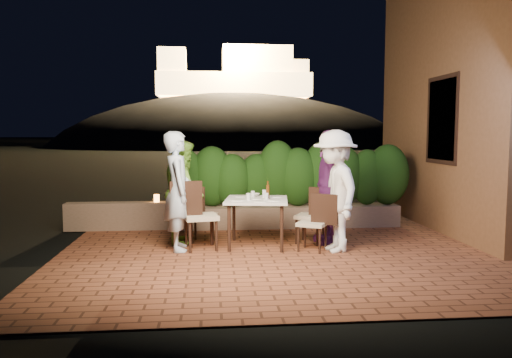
{
  "coord_description": "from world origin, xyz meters",
  "views": [
    {
      "loc": [
        -1.26,
        -6.95,
        1.78
      ],
      "look_at": [
        -0.55,
        0.82,
        1.05
      ],
      "focal_mm": 35.0,
      "sensor_mm": 36.0,
      "label": 1
    }
  ],
  "objects": [
    {
      "name": "diner_purple",
      "position": [
        0.62,
        0.86,
        0.91
      ],
      "size": [
        0.45,
        1.07,
        1.82
      ],
      "primitive_type": "imported",
      "rotation": [
        0.0,
        0.0,
        -1.56
      ],
      "color": "#5D2267",
      "rests_on": "ground"
    },
    {
      "name": "window_pane",
      "position": [
        2.82,
        1.5,
        2.0
      ],
      "size": [
        0.08,
        1.0,
        1.4
      ],
      "primitive_type": "cube",
      "color": "black",
      "rests_on": "building_wall"
    },
    {
      "name": "chair_left_back",
      "position": [
        -1.37,
        1.07,
        0.45
      ],
      "size": [
        0.48,
        0.48,
        0.91
      ],
      "primitive_type": null,
      "rotation": [
        0.0,
        0.0,
        -0.15
      ],
      "color": "black",
      "rests_on": "ground"
    },
    {
      "name": "parapet_lamp",
      "position": [
        -2.25,
        2.3,
        0.57
      ],
      "size": [
        0.1,
        0.1,
        0.14
      ],
      "primitive_type": "cylinder",
      "color": "orange",
      "rests_on": "parapet"
    },
    {
      "name": "window_frame",
      "position": [
        2.81,
        1.5,
        2.0
      ],
      "size": [
        0.06,
        1.15,
        1.55
      ],
      "primitive_type": "cube",
      "color": "black",
      "rests_on": "building_wall"
    },
    {
      "name": "plate_ne",
      "position": [
        -0.31,
        0.49,
        0.76
      ],
      "size": [
        0.21,
        0.21,
        0.01
      ],
      "primitive_type": "cylinder",
      "color": "white",
      "rests_on": "dining_table"
    },
    {
      "name": "plate_centre",
      "position": [
        -0.58,
        0.71,
        0.76
      ],
      "size": [
        0.22,
        0.22,
        0.01
      ],
      "primitive_type": "cylinder",
      "color": "white",
      "rests_on": "dining_table"
    },
    {
      "name": "hill",
      "position": [
        2.0,
        60.0,
        -4.0
      ],
      "size": [
        52.0,
        40.0,
        22.0
      ],
      "primitive_type": "ellipsoid",
      "color": "black",
      "rests_on": "ground"
    },
    {
      "name": "diner_blue",
      "position": [
        -1.75,
        0.58,
        0.9
      ],
      "size": [
        0.51,
        0.7,
        1.8
      ],
      "primitive_type": "imported",
      "rotation": [
        0.0,
        0.0,
        1.7
      ],
      "color": "silver",
      "rests_on": "ground"
    },
    {
      "name": "terrace_floor",
      "position": [
        0.0,
        0.5,
        -0.07
      ],
      "size": [
        7.0,
        6.0,
        0.15
      ],
      "primitive_type": "cube",
      "color": "brown",
      "rests_on": "ground"
    },
    {
      "name": "diner_green",
      "position": [
        -1.68,
        1.14,
        0.83
      ],
      "size": [
        0.67,
        0.84,
        1.66
      ],
      "primitive_type": "imported",
      "rotation": [
        0.0,
        0.0,
        1.63
      ],
      "color": "#79BC3A",
      "rests_on": "ground"
    },
    {
      "name": "glass_ne",
      "position": [
        -0.4,
        0.61,
        0.8
      ],
      "size": [
        0.06,
        0.06,
        0.1
      ],
      "primitive_type": "cylinder",
      "color": "silver",
      "rests_on": "dining_table"
    },
    {
      "name": "chair_right_front",
      "position": [
        0.26,
        0.35,
        0.43
      ],
      "size": [
        0.55,
        0.55,
        0.87
      ],
      "primitive_type": null,
      "rotation": [
        0.0,
        0.0,
        2.65
      ],
      "color": "black",
      "rests_on": "ground"
    },
    {
      "name": "plate_se",
      "position": [
        -0.22,
        0.93,
        0.76
      ],
      "size": [
        0.21,
        0.21,
        0.01
      ],
      "primitive_type": "cylinder",
      "color": "white",
      "rests_on": "dining_table"
    },
    {
      "name": "planter",
      "position": [
        0.2,
        2.3,
        0.2
      ],
      "size": [
        4.2,
        0.55,
        0.4
      ],
      "primitive_type": "cube",
      "color": "#7C624E",
      "rests_on": "ground"
    },
    {
      "name": "parapet",
      "position": [
        -2.8,
        2.3,
        0.25
      ],
      "size": [
        2.2,
        0.3,
        0.5
      ],
      "primitive_type": "cube",
      "color": "#7C624E",
      "rests_on": "ground"
    },
    {
      "name": "glass_se",
      "position": [
        -0.4,
        0.88,
        0.81
      ],
      "size": [
        0.07,
        0.07,
        0.12
      ],
      "primitive_type": "cylinder",
      "color": "silver",
      "rests_on": "dining_table"
    },
    {
      "name": "beer_bottle",
      "position": [
        -0.37,
        0.72,
        0.89
      ],
      "size": [
        0.05,
        0.05,
        0.28
      ],
      "primitive_type": null,
      "color": "#512B0D",
      "rests_on": "dining_table"
    },
    {
      "name": "plate_front",
      "position": [
        -0.52,
        0.38,
        0.76
      ],
      "size": [
        0.22,
        0.22,
        0.01
      ],
      "primitive_type": "cylinder",
      "color": "white",
      "rests_on": "dining_table"
    },
    {
      "name": "plate_nw",
      "position": [
        -0.86,
        0.55,
        0.76
      ],
      "size": [
        0.23,
        0.23,
        0.01
      ],
      "primitive_type": "cylinder",
      "color": "white",
      "rests_on": "dining_table"
    },
    {
      "name": "building_wall",
      "position": [
        3.6,
        2.0,
        2.5
      ],
      "size": [
        1.6,
        5.0,
        5.0
      ],
      "primitive_type": "cube",
      "color": "brown",
      "rests_on": "ground"
    },
    {
      "name": "plate_sw",
      "position": [
        -0.79,
        1.01,
        0.76
      ],
      "size": [
        0.2,
        0.2,
        0.01
      ],
      "primitive_type": "cylinder",
      "color": "white",
      "rests_on": "dining_table"
    },
    {
      "name": "chair_right_back",
      "position": [
        0.33,
        0.87,
        0.46
      ],
      "size": [
        0.57,
        0.57,
        0.91
      ],
      "primitive_type": null,
      "rotation": [
        0.0,
        0.0,
        2.64
      ],
      "color": "black",
      "rests_on": "ground"
    },
    {
      "name": "glass_sw",
      "position": [
        -0.59,
        0.87,
        0.8
      ],
      "size": [
        0.06,
        0.06,
        0.11
      ],
      "primitive_type": "cylinder",
      "color": "silver",
      "rests_on": "dining_table"
    },
    {
      "name": "diner_white",
      "position": [
        0.59,
        0.3,
        0.91
      ],
      "size": [
        0.83,
        1.26,
        1.82
      ],
      "primitive_type": "imported",
      "rotation": [
        0.0,
        0.0,
        -1.43
      ],
      "color": "white",
      "rests_on": "ground"
    },
    {
      "name": "chair_left_front",
      "position": [
        -1.41,
        0.6,
        0.53
      ],
      "size": [
        0.57,
        0.57,
        1.05
      ],
      "primitive_type": null,
      "rotation": [
        0.0,
        0.0,
        0.19
      ],
      "color": "black",
      "rests_on": "ground"
    },
    {
      "name": "glass_nw",
      "position": [
        -0.69,
        0.55,
        0.81
      ],
      "size": [
        0.06,
        0.06,
        0.11
      ],
      "primitive_type": "cylinder",
      "color": "silver",
      "rests_on": "dining_table"
    },
    {
      "name": "ground",
      "position": [
        0.0,
        0.0,
        -0.02
      ],
      "size": [
        400.0,
        400.0,
        0.0
      ],
      "primitive_type": "plane",
      "color": "black",
      "rests_on": "ground"
    },
    {
      "name": "hedge",
      "position": [
        0.2,
        2.3,
        0.95
      ],
      "size": [
        4.0,
        0.7,
        1.1
      ],
      "primitive_type": null,
      "color": "#173A0F",
      "rests_on": "planter"
    },
    {
      "name": "bowl",
      "position": [
        -0.56,
        1.05,
        0.77
      ],
      "size": [
        0.23,
        0.23,
        0.04
      ],
      "primitive_type": "imported",
      "rotation": [
        0.0,
        0.0,
        -0.38
      ],
      "color": "white",
      "rests_on": "dining_table"
    },
    {
      "name": "dining_table",
      "position": [
        -0.55,
        0.72,
        0.38
      ],
      "size": [
        1.07,
        1.07,
        0.75
      ],
      "primitive_type": null,
      "rotation": [
        0.0,
        0.0,
        -0.14
      ],
      "color": "white",
      "rests_on": "ground"
    },
    {
      "name": "fortress",
      "position": [
        2.0,
        60.0,
        10.5
      ],
      "size": [
        26.0,
        8.0,
        8.0
      ],
      "primitive_type": null,
      "color": "#FFCC7A",
      "rests_on": "hill"
    }
  ]
}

